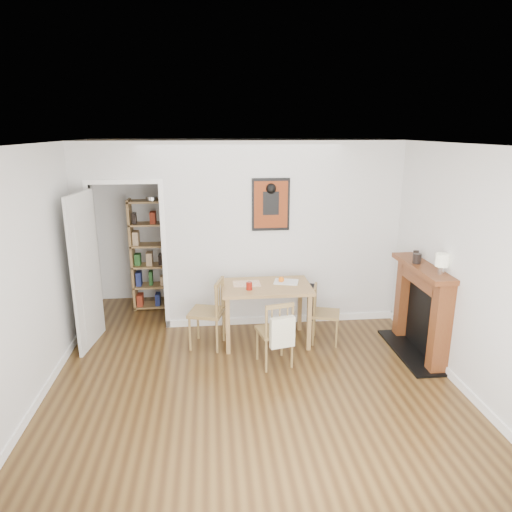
{
  "coord_description": "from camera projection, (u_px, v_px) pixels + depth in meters",
  "views": [
    {
      "loc": [
        -0.43,
        -4.79,
        2.74
      ],
      "look_at": [
        0.12,
        0.6,
        1.23
      ],
      "focal_mm": 32.0,
      "sensor_mm": 36.0,
      "label": 1
    }
  ],
  "objects": [
    {
      "name": "ground",
      "position": [
        251.0,
        371.0,
        5.36
      ],
      "size": [
        5.2,
        5.2,
        0.0
      ],
      "primitive_type": "plane",
      "color": "brown",
      "rests_on": "ground"
    },
    {
      "name": "room_shell",
      "position": [
        249.0,
        237.0,
        6.31
      ],
      "size": [
        5.2,
        5.2,
        5.2
      ],
      "color": "silver",
      "rests_on": "ground"
    },
    {
      "name": "dining_table",
      "position": [
        266.0,
        292.0,
        5.94
      ],
      "size": [
        1.16,
        0.74,
        0.79
      ],
      "color": "olive",
      "rests_on": "ground"
    },
    {
      "name": "chair_left",
      "position": [
        207.0,
        313.0,
        5.87
      ],
      "size": [
        0.56,
        0.56,
        0.92
      ],
      "color": "olive",
      "rests_on": "ground"
    },
    {
      "name": "chair_right",
      "position": [
        324.0,
        313.0,
        6.0
      ],
      "size": [
        0.53,
        0.49,
        0.78
      ],
      "color": "olive",
      "rests_on": "ground"
    },
    {
      "name": "chair_front",
      "position": [
        275.0,
        332.0,
        5.4
      ],
      "size": [
        0.5,
        0.54,
        0.84
      ],
      "color": "olive",
      "rests_on": "ground"
    },
    {
      "name": "bookshelf",
      "position": [
        155.0,
        255.0,
        7.06
      ],
      "size": [
        0.73,
        0.29,
        1.74
      ],
      "color": "olive",
      "rests_on": "ground"
    },
    {
      "name": "fireplace",
      "position": [
        422.0,
        307.0,
        5.65
      ],
      "size": [
        0.45,
        1.25,
        1.16
      ],
      "color": "brown",
      "rests_on": "ground"
    },
    {
      "name": "red_glass",
      "position": [
        249.0,
        286.0,
        5.74
      ],
      "size": [
        0.08,
        0.08,
        0.1
      ],
      "primitive_type": "cylinder",
      "color": "maroon",
      "rests_on": "dining_table"
    },
    {
      "name": "orange_fruit",
      "position": [
        281.0,
        280.0,
        6.01
      ],
      "size": [
        0.08,
        0.08,
        0.08
      ],
      "primitive_type": "sphere",
      "color": "orange",
      "rests_on": "dining_table"
    },
    {
      "name": "placemat",
      "position": [
        247.0,
        284.0,
        5.97
      ],
      "size": [
        0.35,
        0.27,
        0.0
      ],
      "primitive_type": "cube",
      "rotation": [
        0.0,
        0.0,
        0.0
      ],
      "color": "beige",
      "rests_on": "dining_table"
    },
    {
      "name": "notebook",
      "position": [
        286.0,
        282.0,
        6.02
      ],
      "size": [
        0.36,
        0.3,
        0.02
      ],
      "primitive_type": "cube",
      "rotation": [
        0.0,
        0.0,
        -0.27
      ],
      "color": "silver",
      "rests_on": "dining_table"
    },
    {
      "name": "mantel_lamp",
      "position": [
        442.0,
        261.0,
        5.15
      ],
      "size": [
        0.15,
        0.15,
        0.23
      ],
      "color": "silver",
      "rests_on": "fireplace"
    },
    {
      "name": "ceramic_jar_a",
      "position": [
        417.0,
        258.0,
        5.56
      ],
      "size": [
        0.1,
        0.1,
        0.12
      ],
      "primitive_type": "cylinder",
      "color": "black",
      "rests_on": "fireplace"
    },
    {
      "name": "ceramic_jar_b",
      "position": [
        416.0,
        254.0,
        5.81
      ],
      "size": [
        0.07,
        0.07,
        0.09
      ],
      "primitive_type": "cylinder",
      "color": "black",
      "rests_on": "fireplace"
    }
  ]
}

